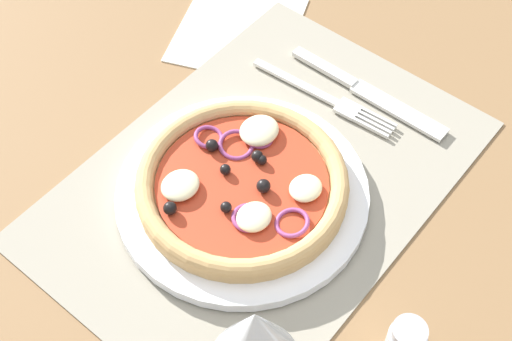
# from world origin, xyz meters

# --- Properties ---
(ground_plane) EXTENTS (1.90, 1.40, 0.02)m
(ground_plane) POSITION_xyz_m (0.00, 0.00, -0.01)
(ground_plane) COLOR olive
(placemat) EXTENTS (0.45, 0.31, 0.00)m
(placemat) POSITION_xyz_m (0.00, 0.00, 0.00)
(placemat) COLOR gray
(placemat) RESTS_ON ground_plane
(plate) EXTENTS (0.25, 0.25, 0.01)m
(plate) POSITION_xyz_m (0.03, 0.00, 0.01)
(plate) COLOR white
(plate) RESTS_ON placemat
(pizza) EXTENTS (0.21, 0.21, 0.03)m
(pizza) POSITION_xyz_m (0.03, 0.00, 0.03)
(pizza) COLOR tan
(pizza) RESTS_ON plate
(fork) EXTENTS (0.03, 0.18, 0.00)m
(fork) POSITION_xyz_m (-0.13, -0.01, 0.01)
(fork) COLOR silver
(fork) RESTS_ON placemat
(knife) EXTENTS (0.02, 0.20, 0.01)m
(knife) POSITION_xyz_m (-0.16, 0.02, 0.01)
(knife) COLOR silver
(knife) RESTS_ON placemat
(napkin) EXTENTS (0.20, 0.19, 0.00)m
(napkin) POSITION_xyz_m (-0.16, -0.16, 0.00)
(napkin) COLOR silver
(napkin) RESTS_ON ground_plane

